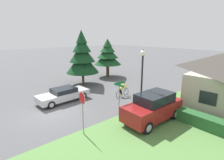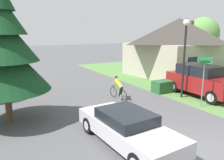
{
  "view_description": "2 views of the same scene",
  "coord_description": "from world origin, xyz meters",
  "px_view_note": "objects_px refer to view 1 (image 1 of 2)",
  "views": [
    {
      "loc": [
        12.4,
        -4.6,
        5.85
      ],
      "look_at": [
        0.04,
        6.02,
        1.64
      ],
      "focal_mm": 28.0,
      "sensor_mm": 36.0,
      "label": 1
    },
    {
      "loc": [
        -5.89,
        -4.42,
        4.02
      ],
      "look_at": [
        -0.01,
        6.19,
        1.39
      ],
      "focal_mm": 35.0,
      "sensor_mm": 36.0,
      "label": 2
    }
  ],
  "objects_px": {
    "parked_suv_right": "(153,107)",
    "street_lamp": "(142,70)",
    "sedan_left_lane": "(64,95)",
    "street_name_sign": "(119,94)",
    "conifer_tall_near": "(82,56)",
    "cyclist": "(122,90)",
    "conifer_tall_far": "(108,55)",
    "stop_sign": "(82,105)"
  },
  "relations": [
    {
      "from": "sedan_left_lane",
      "to": "street_lamp",
      "type": "distance_m",
      "value": 7.59
    },
    {
      "from": "stop_sign",
      "to": "street_name_sign",
      "type": "distance_m",
      "value": 2.99
    },
    {
      "from": "parked_suv_right",
      "to": "street_lamp",
      "type": "height_order",
      "value": "street_lamp"
    },
    {
      "from": "conifer_tall_near",
      "to": "street_name_sign",
      "type": "bearing_deg",
      "value": -16.7
    },
    {
      "from": "cyclist",
      "to": "street_name_sign",
      "type": "xyz_separation_m",
      "value": [
        3.26,
        -3.49,
        1.21
      ]
    },
    {
      "from": "street_name_sign",
      "to": "conifer_tall_near",
      "type": "xyz_separation_m",
      "value": [
        -9.44,
        2.83,
        1.51
      ]
    },
    {
      "from": "sedan_left_lane",
      "to": "stop_sign",
      "type": "height_order",
      "value": "stop_sign"
    },
    {
      "from": "parked_suv_right",
      "to": "sedan_left_lane",
      "type": "bearing_deg",
      "value": 112.71
    },
    {
      "from": "sedan_left_lane",
      "to": "conifer_tall_near",
      "type": "xyz_separation_m",
      "value": [
        -3.62,
        4.28,
        2.78
      ]
    },
    {
      "from": "street_lamp",
      "to": "conifer_tall_near",
      "type": "xyz_separation_m",
      "value": [
        -9.88,
        0.98,
        0.03
      ]
    },
    {
      "from": "sedan_left_lane",
      "to": "parked_suv_right",
      "type": "bearing_deg",
      "value": -71.69
    },
    {
      "from": "sedan_left_lane",
      "to": "parked_suv_right",
      "type": "xyz_separation_m",
      "value": [
        7.57,
        3.0,
        0.38
      ]
    },
    {
      "from": "street_lamp",
      "to": "conifer_tall_near",
      "type": "height_order",
      "value": "conifer_tall_near"
    },
    {
      "from": "stop_sign",
      "to": "conifer_tall_far",
      "type": "bearing_deg",
      "value": -40.82
    },
    {
      "from": "sedan_left_lane",
      "to": "street_name_sign",
      "type": "bearing_deg",
      "value": -79.35
    },
    {
      "from": "street_name_sign",
      "to": "conifer_tall_near",
      "type": "height_order",
      "value": "conifer_tall_near"
    },
    {
      "from": "street_lamp",
      "to": "conifer_tall_near",
      "type": "distance_m",
      "value": 9.92
    },
    {
      "from": "street_name_sign",
      "to": "sedan_left_lane",
      "type": "bearing_deg",
      "value": -166.03
    },
    {
      "from": "sedan_left_lane",
      "to": "parked_suv_right",
      "type": "relative_size",
      "value": 1.04
    },
    {
      "from": "cyclist",
      "to": "street_lamp",
      "type": "bearing_deg",
      "value": -118.31
    },
    {
      "from": "sedan_left_lane",
      "to": "stop_sign",
      "type": "bearing_deg",
      "value": -107.99
    },
    {
      "from": "street_lamp",
      "to": "conifer_tall_far",
      "type": "distance_m",
      "value": 12.63
    },
    {
      "from": "street_lamp",
      "to": "conifer_tall_far",
      "type": "relative_size",
      "value": 0.91
    },
    {
      "from": "parked_suv_right",
      "to": "street_lamp",
      "type": "distance_m",
      "value": 2.73
    },
    {
      "from": "cyclist",
      "to": "conifer_tall_near",
      "type": "relative_size",
      "value": 0.28
    },
    {
      "from": "conifer_tall_near",
      "to": "stop_sign",
      "type": "bearing_deg",
      "value": -31.48
    },
    {
      "from": "sedan_left_lane",
      "to": "stop_sign",
      "type": "xyz_separation_m",
      "value": [
        5.89,
        -1.54,
        1.29
      ]
    },
    {
      "from": "sedan_left_lane",
      "to": "conifer_tall_far",
      "type": "xyz_separation_m",
      "value": [
        -4.92,
        9.2,
        2.53
      ]
    },
    {
      "from": "street_lamp",
      "to": "parked_suv_right",
      "type": "bearing_deg",
      "value": -12.71
    },
    {
      "from": "sedan_left_lane",
      "to": "street_name_sign",
      "type": "relative_size",
      "value": 1.71
    },
    {
      "from": "conifer_tall_far",
      "to": "conifer_tall_near",
      "type": "bearing_deg",
      "value": -75.24
    },
    {
      "from": "parked_suv_right",
      "to": "conifer_tall_near",
      "type": "bearing_deg",
      "value": 84.56
    },
    {
      "from": "street_name_sign",
      "to": "conifer_tall_far",
      "type": "height_order",
      "value": "conifer_tall_far"
    },
    {
      "from": "parked_suv_right",
      "to": "conifer_tall_near",
      "type": "xyz_separation_m",
      "value": [
        -11.19,
        1.28,
        2.4
      ]
    },
    {
      "from": "sedan_left_lane",
      "to": "conifer_tall_far",
      "type": "distance_m",
      "value": 10.73
    },
    {
      "from": "street_name_sign",
      "to": "conifer_tall_far",
      "type": "relative_size",
      "value": 0.51
    },
    {
      "from": "cyclist",
      "to": "conifer_tall_far",
      "type": "relative_size",
      "value": 0.33
    },
    {
      "from": "conifer_tall_far",
      "to": "parked_suv_right",
      "type": "bearing_deg",
      "value": -26.38
    },
    {
      "from": "cyclist",
      "to": "street_name_sign",
      "type": "distance_m",
      "value": 4.92
    },
    {
      "from": "cyclist",
      "to": "conifer_tall_near",
      "type": "distance_m",
      "value": 6.79
    },
    {
      "from": "cyclist",
      "to": "conifer_tall_far",
      "type": "xyz_separation_m",
      "value": [
        -7.48,
        4.26,
        2.47
      ]
    },
    {
      "from": "street_lamp",
      "to": "cyclist",
      "type": "bearing_deg",
      "value": 156.11
    }
  ]
}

